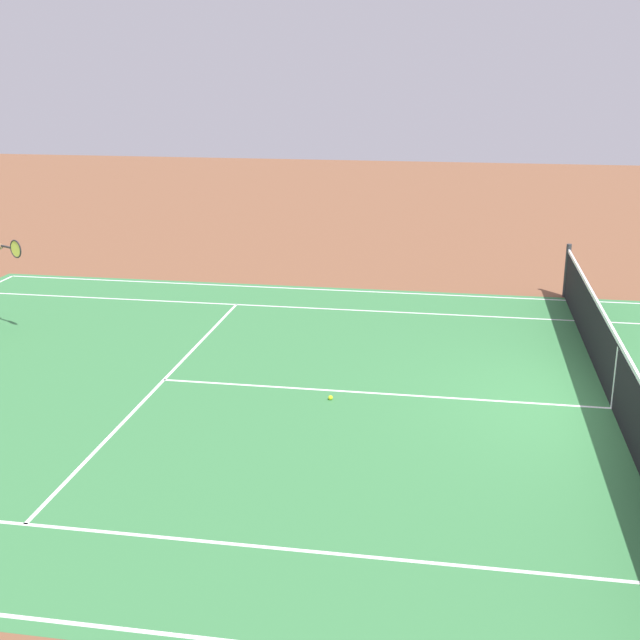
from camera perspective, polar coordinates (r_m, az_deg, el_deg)
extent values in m
plane|color=brown|center=(12.04, 19.45, -5.76)|extent=(60.00, 60.00, 0.00)
cube|color=#387A42|center=(12.04, 19.45, -5.75)|extent=(24.20, 11.40, 0.00)
cube|color=white|center=(17.19, 16.58, 1.31)|extent=(23.80, 0.05, 0.01)
cube|color=white|center=(15.87, 17.13, -0.04)|extent=(23.80, 0.05, 0.01)
cube|color=white|center=(12.56, -10.68, -4.06)|extent=(0.05, 8.22, 0.01)
cube|color=white|center=(12.03, 19.45, -5.74)|extent=(12.80, 0.05, 0.01)
cylinder|color=#2D2D33|center=(17.35, 16.62, 3.28)|extent=(0.10, 0.10, 1.08)
cube|color=black|center=(11.88, 19.66, -3.79)|extent=(0.02, 11.60, 0.88)
cube|color=white|center=(11.72, 19.91, -1.46)|extent=(0.04, 11.60, 0.06)
cube|color=white|center=(11.88, 19.66, -3.79)|extent=(0.04, 0.06, 0.88)
cylinder|color=#232326|center=(15.03, -20.79, 4.74)|extent=(0.26, 0.17, 0.04)
torus|color=#232326|center=(14.79, -20.20, 4.61)|extent=(0.29, 0.17, 0.31)
cylinder|color=#C6D84C|center=(14.79, -20.20, 4.61)|extent=(0.24, 0.14, 0.27)
sphere|color=#CCE01E|center=(11.62, 0.73, -5.36)|extent=(0.07, 0.07, 0.07)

